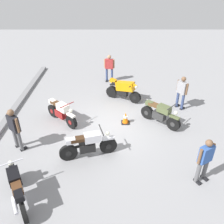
# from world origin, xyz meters

# --- Properties ---
(ground_plane) EXTENTS (40.00, 40.00, 0.00)m
(ground_plane) POSITION_xyz_m (0.00, 0.00, 0.00)
(ground_plane) COLOR gray
(curb_edge) EXTENTS (14.00, 0.30, 0.15)m
(curb_edge) POSITION_xyz_m (0.00, 4.60, 0.07)
(curb_edge) COLOR gray
(curb_edge) RESTS_ON ground
(motorcycle_olive_vintage) EXTENTS (1.46, 1.53, 1.07)m
(motorcycle_olive_vintage) POSITION_xyz_m (0.17, -2.24, 0.49)
(motorcycle_olive_vintage) COLOR black
(motorcycle_olive_vintage) RESTS_ON ground
(motorcycle_cream_vintage) EXTENTS (1.45, 1.53, 1.07)m
(motorcycle_cream_vintage) POSITION_xyz_m (0.33, 2.08, 0.49)
(motorcycle_cream_vintage) COLOR black
(motorcycle_cream_vintage) RESTS_ON ground
(motorcycle_silver_cruiser) EXTENTS (0.81, 2.05, 1.09)m
(motorcycle_silver_cruiser) POSITION_xyz_m (-1.95, 0.70, 0.52)
(motorcycle_silver_cruiser) COLOR black
(motorcycle_silver_cruiser) RESTS_ON ground
(motorcycle_black_cruiser) EXTENTS (1.88, 1.12, 1.09)m
(motorcycle_black_cruiser) POSITION_xyz_m (-3.86, 2.54, 0.52)
(motorcycle_black_cruiser) COLOR black
(motorcycle_black_cruiser) RESTS_ON ground
(motorcycle_orange_sportbike) EXTENTS (1.13, 1.79, 1.14)m
(motorcycle_orange_sportbike) POSITION_xyz_m (2.41, -0.74, 0.59)
(motorcycle_orange_sportbike) COLOR black
(motorcycle_orange_sportbike) RESTS_ON ground
(person_in_black_shirt) EXTENTS (0.53, 0.57, 1.72)m
(person_in_black_shirt) POSITION_xyz_m (-1.53, 3.36, 0.99)
(person_in_black_shirt) COLOR #59595B
(person_in_black_shirt) RESTS_ON ground
(person_in_red_shirt) EXTENTS (0.36, 0.64, 1.64)m
(person_in_red_shirt) POSITION_xyz_m (4.86, 0.02, 0.93)
(person_in_red_shirt) COLOR #384772
(person_in_red_shirt) RESTS_ON ground
(person_in_blue_shirt) EXTENTS (0.48, 0.59, 1.61)m
(person_in_blue_shirt) POSITION_xyz_m (-3.07, -2.97, 0.91)
(person_in_blue_shirt) COLOR #59595B
(person_in_blue_shirt) RESTS_ON ground
(person_in_gray_shirt) EXTENTS (0.58, 0.50, 1.66)m
(person_in_gray_shirt) POSITION_xyz_m (1.53, -3.45, 0.94)
(person_in_gray_shirt) COLOR #384772
(person_in_gray_shirt) RESTS_ON ground
(traffic_cone) EXTENTS (0.36, 0.36, 0.53)m
(traffic_cone) POSITION_xyz_m (0.22, -0.74, 0.26)
(traffic_cone) COLOR black
(traffic_cone) RESTS_ON ground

